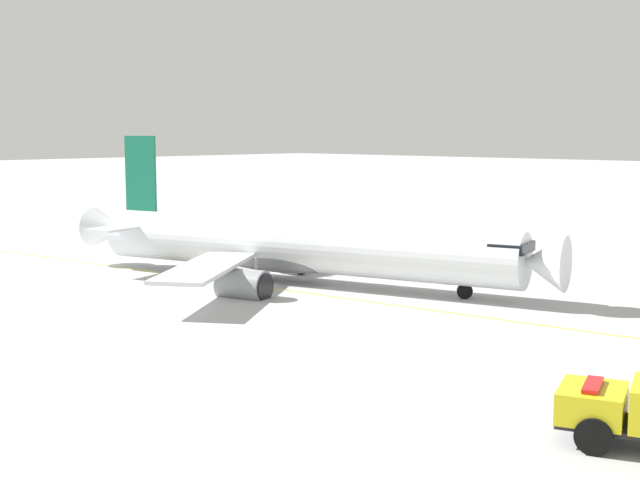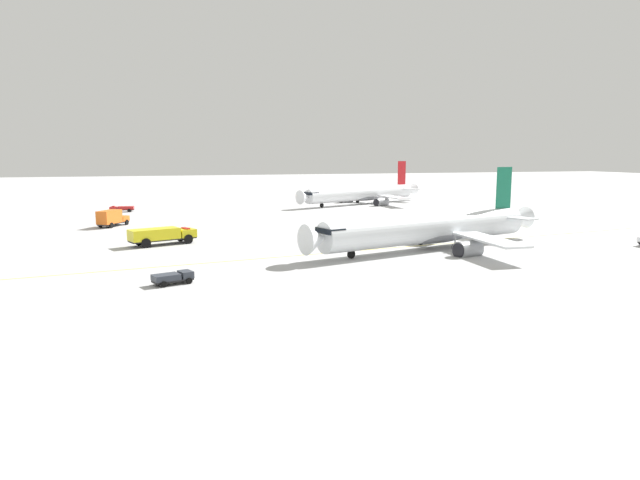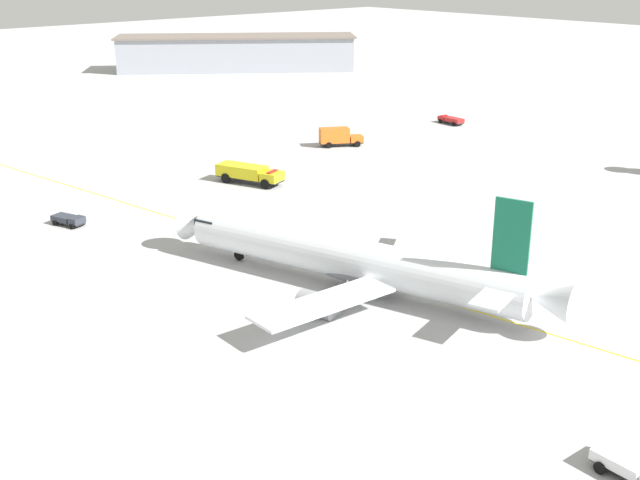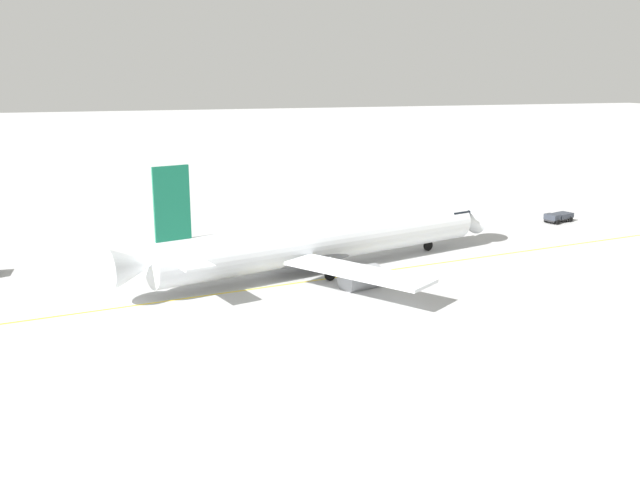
{
  "view_description": "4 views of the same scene",
  "coord_description": "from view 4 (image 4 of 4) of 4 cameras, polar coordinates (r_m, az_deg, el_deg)",
  "views": [
    {
      "loc": [
        46.18,
        50.18,
        11.66
      ],
      "look_at": [
        0.11,
        5.62,
        3.58
      ],
      "focal_mm": 47.84,
      "sensor_mm": 36.0,
      "label": 1
    },
    {
      "loc": [
        -70.82,
        41.23,
        13.31
      ],
      "look_at": [
        0.03,
        19.51,
        2.04
      ],
      "focal_mm": 31.63,
      "sensor_mm": 36.0,
      "label": 2
    },
    {
      "loc": [
        -49.65,
        -47.98,
        30.57
      ],
      "look_at": [
        -0.91,
        6.48,
        4.27
      ],
      "focal_mm": 45.04,
      "sensor_mm": 36.0,
      "label": 3
    },
    {
      "loc": [
        63.41,
        -17.21,
        19.07
      ],
      "look_at": [
        -3.22,
        3.89,
        2.16
      ],
      "focal_mm": 39.23,
      "sensor_mm": 36.0,
      "label": 4
    }
  ],
  "objects": [
    {
      "name": "ground_plane",
      "position": [
        68.41,
        -2.29,
        -2.59
      ],
      "size": [
        600.0,
        600.0,
        0.0
      ],
      "primitive_type": "plane",
      "color": "#B2B2B2"
    },
    {
      "name": "airliner_main",
      "position": [
        68.24,
        0.12,
        -0.21
      ],
      "size": [
        30.47,
        41.11,
        11.75
      ],
      "rotation": [
        0.0,
        0.0,
        1.85
      ],
      "color": "silver",
      "rests_on": "ground_plane"
    },
    {
      "name": "baggage_truck_truck",
      "position": [
        95.68,
        18.89,
        1.8
      ],
      "size": [
        3.02,
        4.41,
        1.22
      ],
      "rotation": [
        0.0,
        0.0,
        5.04
      ],
      "color": "#232326",
      "rests_on": "ground_plane"
    },
    {
      "name": "taxiway_centreline",
      "position": [
        64.1,
        -3.41,
        -3.72
      ],
      "size": [
        28.01,
        196.35,
        0.01
      ],
      "rotation": [
        0.0,
        0.0,
        1.71
      ],
      "color": "yellow",
      "rests_on": "ground_plane"
    }
  ]
}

